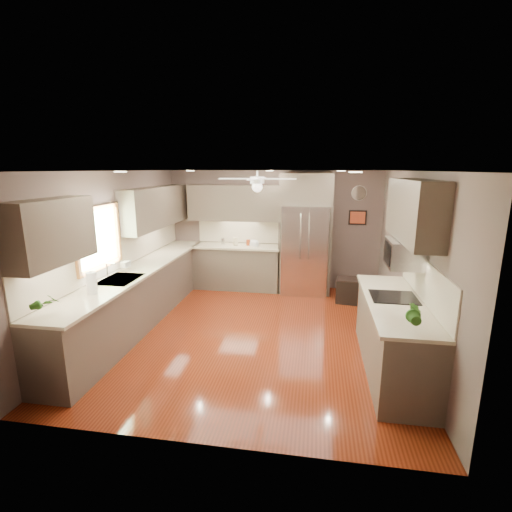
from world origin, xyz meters
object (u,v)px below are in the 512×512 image
(canister_c, at_px, (235,241))
(canister_b, at_px, (223,241))
(refrigerator, at_px, (305,236))
(paper_towel, at_px, (92,283))
(canister_d, at_px, (248,243))
(potted_plant_left, at_px, (47,303))
(potted_plant_right, at_px, (414,315))
(stool, at_px, (347,290))
(bowl, at_px, (254,245))
(soap_bottle, at_px, (127,264))
(microwave, at_px, (404,254))

(canister_c, bearing_deg, canister_b, 168.40)
(refrigerator, bearing_deg, paper_towel, -128.42)
(canister_d, relative_size, potted_plant_left, 0.38)
(potted_plant_right, bearing_deg, refrigerator, 107.42)
(canister_b, distance_m, paper_towel, 3.54)
(refrigerator, bearing_deg, stool, -30.09)
(bowl, relative_size, paper_towel, 0.69)
(potted_plant_left, xyz_separation_m, bowl, (1.60, 4.14, -0.14))
(potted_plant_left, bearing_deg, refrigerator, 57.15)
(canister_b, xyz_separation_m, potted_plant_left, (-0.91, -4.23, 0.10))
(refrigerator, distance_m, stool, 1.37)
(canister_d, bearing_deg, canister_c, -170.97)
(canister_c, bearing_deg, canister_d, 9.03)
(paper_towel, bearing_deg, bowl, 64.73)
(canister_c, relative_size, soap_bottle, 0.77)
(refrigerator, bearing_deg, microwave, -63.91)
(potted_plant_left, bearing_deg, canister_c, 74.01)
(canister_b, distance_m, potted_plant_right, 4.94)
(potted_plant_left, xyz_separation_m, microwave, (3.99, 1.42, 0.37))
(canister_d, height_order, stool, canister_d)
(canister_c, distance_m, stool, 2.51)
(canister_c, xyz_separation_m, canister_d, (0.27, 0.04, -0.03))
(refrigerator, xyz_separation_m, stool, (0.85, -0.49, -0.95))
(canister_d, xyz_separation_m, stool, (2.06, -0.58, -0.76))
(bowl, xyz_separation_m, refrigerator, (1.06, -0.01, 0.22))
(soap_bottle, bearing_deg, refrigerator, 38.20)
(potted_plant_right, relative_size, stool, 0.70)
(bowl, distance_m, refrigerator, 1.09)
(canister_c, bearing_deg, stool, -12.97)
(canister_c, xyz_separation_m, paper_towel, (-1.17, -3.37, 0.05))
(potted_plant_left, bearing_deg, soap_bottle, 93.15)
(canister_b, xyz_separation_m, soap_bottle, (-1.01, -2.28, 0.03))
(bowl, relative_size, stool, 0.46)
(canister_d, xyz_separation_m, microwave, (2.53, -2.79, 0.48))
(canister_c, relative_size, microwave, 0.29)
(canister_b, bearing_deg, paper_towel, -104.43)
(potted_plant_left, height_order, refrigerator, refrigerator)
(refrigerator, bearing_deg, soap_bottle, -141.80)
(bowl, bearing_deg, soap_bottle, -127.90)
(soap_bottle, height_order, potted_plant_right, potted_plant_right)
(microwave, xyz_separation_m, stool, (-0.47, 2.21, -1.24))
(canister_b, distance_m, microwave, 4.20)
(stool, bearing_deg, potted_plant_left, -134.08)
(potted_plant_right, distance_m, microwave, 1.21)
(refrigerator, distance_m, microwave, 3.03)
(soap_bottle, xyz_separation_m, refrigerator, (2.77, 2.18, 0.14))
(potted_plant_right, height_order, paper_towel, potted_plant_right)
(potted_plant_left, bearing_deg, canister_d, 70.84)
(canister_c, height_order, refrigerator, refrigerator)
(stool, bearing_deg, canister_c, 167.03)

